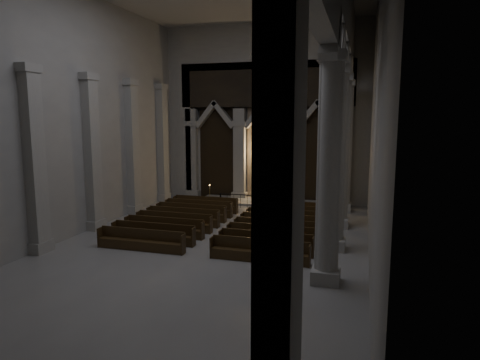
{
  "coord_description": "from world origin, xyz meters",
  "views": [
    {
      "loc": [
        6.63,
        -17.37,
        5.91
      ],
      "look_at": [
        0.71,
        3.0,
        2.71
      ],
      "focal_mm": 32.0,
      "sensor_mm": 36.0,
      "label": 1
    }
  ],
  "objects_px": {
    "altar_rail": "(254,199)",
    "worshipper": "(262,207)",
    "pews": "(227,226)",
    "candle_stand_right": "(301,201)",
    "candle_stand_left": "(210,199)",
    "altar": "(270,193)"
  },
  "relations": [
    {
      "from": "candle_stand_right",
      "to": "altar_rail",
      "type": "bearing_deg",
      "value": -160.27
    },
    {
      "from": "altar",
      "to": "candle_stand_left",
      "type": "bearing_deg",
      "value": -153.4
    },
    {
      "from": "altar_rail",
      "to": "worshipper",
      "type": "bearing_deg",
      "value": -62.58
    },
    {
      "from": "altar_rail",
      "to": "pews",
      "type": "height_order",
      "value": "pews"
    },
    {
      "from": "pews",
      "to": "candle_stand_left",
      "type": "bearing_deg",
      "value": 117.33
    },
    {
      "from": "pews",
      "to": "worshipper",
      "type": "distance_m",
      "value": 4.01
    },
    {
      "from": "altar",
      "to": "pews",
      "type": "height_order",
      "value": "altar"
    },
    {
      "from": "candle_stand_right",
      "to": "pews",
      "type": "height_order",
      "value": "candle_stand_right"
    },
    {
      "from": "altar_rail",
      "to": "altar",
      "type": "bearing_deg",
      "value": 79.12
    },
    {
      "from": "candle_stand_right",
      "to": "worshipper",
      "type": "bearing_deg",
      "value": -125.01
    },
    {
      "from": "candle_stand_left",
      "to": "candle_stand_right",
      "type": "relative_size",
      "value": 0.81
    },
    {
      "from": "altar",
      "to": "worshipper",
      "type": "xyz_separation_m",
      "value": [
        0.43,
        -4.25,
        -0.06
      ]
    },
    {
      "from": "worshipper",
      "to": "pews",
      "type": "bearing_deg",
      "value": -126.07
    },
    {
      "from": "candle_stand_left",
      "to": "pews",
      "type": "relative_size",
      "value": 0.14
    },
    {
      "from": "altar",
      "to": "worshipper",
      "type": "distance_m",
      "value": 4.27
    },
    {
      "from": "altar",
      "to": "candle_stand_left",
      "type": "relative_size",
      "value": 1.32
    },
    {
      "from": "pews",
      "to": "worshipper",
      "type": "relative_size",
      "value": 8.94
    },
    {
      "from": "candle_stand_right",
      "to": "pews",
      "type": "relative_size",
      "value": 0.17
    },
    {
      "from": "altar_rail",
      "to": "candle_stand_right",
      "type": "bearing_deg",
      "value": 19.73
    },
    {
      "from": "candle_stand_left",
      "to": "candle_stand_right",
      "type": "xyz_separation_m",
      "value": [
        6.1,
        0.4,
        0.08
      ]
    },
    {
      "from": "altar",
      "to": "worshipper",
      "type": "bearing_deg",
      "value": -84.21
    },
    {
      "from": "pews",
      "to": "worshipper",
      "type": "bearing_deg",
      "value": 76.86
    }
  ]
}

